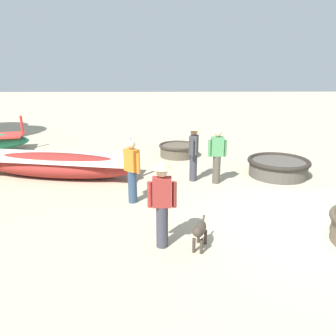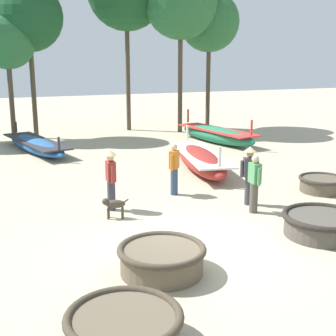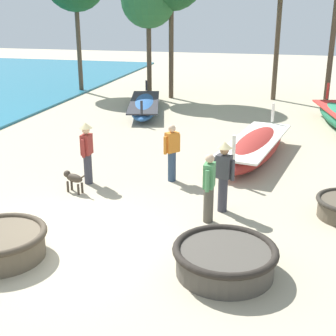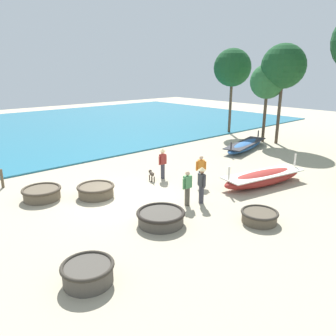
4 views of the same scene
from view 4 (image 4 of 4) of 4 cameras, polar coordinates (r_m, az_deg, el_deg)
The scene contains 18 objects.
ground_plane at distance 15.36m, azimuth -7.60°, elevation -5.15°, with size 80.00×80.00×0.00m, color tan.
sea at distance 35.02m, azimuth -21.12°, elevation 6.45°, with size 28.00×52.00×0.10m, color teal.
coracle_tilted at distance 12.66m, azimuth -1.26°, elevation -8.52°, with size 1.88×1.88×0.54m.
coracle_far_left at distance 9.78m, azimuth -13.78°, elevation -17.24°, with size 1.50×1.50×0.59m.
coracle_beside_post at distance 15.64m, azimuth -12.45°, elevation -3.82°, with size 1.74×1.74×0.55m.
coracle_front_right at distance 13.29m, azimuth 15.63°, elevation -8.09°, with size 1.44×1.44×0.46m.
coracle_front_left at distance 16.04m, azimuth -21.13°, elevation -4.08°, with size 1.75×1.75×0.54m.
long_boat_ochre_hull at distance 24.90m, azimuth 13.33°, elevation 3.85°, with size 2.57×5.80×1.01m.
long_boat_green_hull at distance 17.43m, azimuth 16.25°, elevation -1.65°, with size 2.17×5.18×1.34m.
fisherman_with_hat at distance 17.57m, azimuth -0.93°, elevation 1.15°, with size 0.36×0.53×1.67m.
fisherman_by_coracle at distance 14.38m, azimuth 5.88°, elevation -2.56°, with size 0.51×0.36×1.67m.
fisherman_hauling at distance 14.13m, azimuth 3.39°, elevation -3.38°, with size 0.23×0.53×1.57m.
fisherman_crouching at distance 16.60m, azimuth 5.75°, elevation -0.32°, with size 0.39×0.42×1.57m.
dog at distance 17.41m, azimuth -2.89°, elevation -1.03°, with size 0.66×0.36×0.55m.
mooring_post_shoreline at distance 18.32m, azimuth -26.95°, elevation -1.63°, with size 0.14×0.14×0.96m, color brown.
tree_tall_back at distance 27.47m, azimuth 16.94°, elevation 14.17°, with size 2.69×2.69×6.13m.
tree_left_mid at distance 27.10m, azimuth 19.45°, elevation 16.31°, with size 3.32×3.32×7.56m.
tree_rightmost at distance 30.60m, azimuth 11.15°, elevation 16.74°, with size 3.28×3.28×7.46m.
Camera 4 is at (11.95, -7.77, 5.73)m, focal length 35.00 mm.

